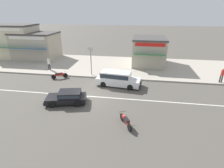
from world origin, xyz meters
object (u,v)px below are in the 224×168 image
at_px(pedestrian_by_shop, 49,63).
at_px(shopfront_mid_block, 148,51).
at_px(motorcycle_1, 60,75).
at_px(shopfront_far_kios, 36,45).
at_px(minivan_white_0, 117,78).
at_px(street_clock, 91,55).
at_px(pedestrian_near_clock, 222,74).
at_px(shopfront_corner_warung, 16,41).
at_px(motorcycle_0, 125,120).
at_px(hatchback_black_4, 68,97).

distance_m(pedestrian_by_shop, shopfront_mid_block, 14.04).
xyz_separation_m(motorcycle_1, shopfront_mid_block, (10.57, 7.34, 1.66)).
bearing_deg(shopfront_far_kios, minivan_white_0, -32.25).
distance_m(street_clock, pedestrian_by_shop, 6.42).
relative_size(pedestrian_near_clock, pedestrian_by_shop, 1.03).
xyz_separation_m(pedestrian_near_clock, shopfront_corner_warung, (-29.40, 6.90, 1.69)).
distance_m(motorcycle_1, shopfront_far_kios, 11.13).
distance_m(shopfront_mid_block, shopfront_far_kios, 18.02).
distance_m(minivan_white_0, shopfront_far_kios, 17.20).
xyz_separation_m(shopfront_mid_block, shopfront_far_kios, (-18.00, 0.75, 0.12)).
height_order(motorcycle_1, shopfront_far_kios, shopfront_far_kios).
distance_m(motorcycle_0, shopfront_mid_block, 15.59).
relative_size(shopfront_corner_warung, shopfront_far_kios, 0.98).
bearing_deg(pedestrian_by_shop, shopfront_corner_warung, 146.31).
distance_m(motorcycle_1, pedestrian_near_clock, 18.42).
height_order(street_clock, pedestrian_by_shop, street_clock).
relative_size(street_clock, shopfront_mid_block, 0.55).
bearing_deg(motorcycle_0, shopfront_corner_warung, 140.51).
height_order(shopfront_mid_block, shopfront_far_kios, shopfront_far_kios).
xyz_separation_m(minivan_white_0, hatchback_black_4, (-3.82, -4.46, -0.26)).
height_order(minivan_white_0, shopfront_mid_block, shopfront_mid_block).
relative_size(hatchback_black_4, pedestrian_by_shop, 2.39).
bearing_deg(hatchback_black_4, pedestrian_by_shop, 126.05).
bearing_deg(street_clock, shopfront_mid_block, 40.36).
distance_m(street_clock, pedestrian_near_clock, 14.88).
bearing_deg(hatchback_black_4, street_clock, 87.34).
bearing_deg(shopfront_corner_warung, motorcycle_0, -39.49).
bearing_deg(hatchback_black_4, motorcycle_1, 120.50).
bearing_deg(motorcycle_1, shopfront_mid_block, 34.76).
relative_size(motorcycle_0, motorcycle_1, 1.01).
xyz_separation_m(motorcycle_1, street_clock, (3.57, 1.39, 2.27)).
xyz_separation_m(shopfront_corner_warung, shopfront_mid_block, (21.60, -0.77, -0.71)).
bearing_deg(motorcycle_1, shopfront_far_kios, 132.56).
distance_m(motorcycle_0, pedestrian_near_clock, 13.50).
height_order(minivan_white_0, hatchback_black_4, minivan_white_0).
bearing_deg(pedestrian_near_clock, shopfront_far_kios, 165.06).
bearing_deg(street_clock, motorcycle_1, -158.78).
bearing_deg(motorcycle_1, pedestrian_by_shop, 136.14).
bearing_deg(minivan_white_0, pedestrian_near_clock, 11.35).
xyz_separation_m(hatchback_black_4, pedestrian_by_shop, (-5.80, 7.97, 0.48)).
relative_size(pedestrian_near_clock, shopfront_corner_warung, 0.25).
relative_size(street_clock, pedestrian_near_clock, 2.15).
height_order(motorcycle_1, pedestrian_near_clock, pedestrian_near_clock).
height_order(motorcycle_0, shopfront_far_kios, shopfront_far_kios).
height_order(hatchback_black_4, shopfront_corner_warung, shopfront_corner_warung).
xyz_separation_m(motorcycle_0, pedestrian_near_clock, (9.81, 9.24, 0.68)).
height_order(street_clock, shopfront_far_kios, shopfront_far_kios).
bearing_deg(motorcycle_0, hatchback_black_4, 154.62).
bearing_deg(pedestrian_near_clock, motorcycle_1, -176.24).
bearing_deg(hatchback_black_4, shopfront_mid_block, 60.34).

